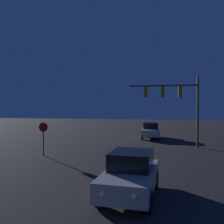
# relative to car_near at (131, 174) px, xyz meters

# --- Properties ---
(car_near) EXTENTS (1.98, 4.09, 1.62)m
(car_near) POSITION_rel_car_near_xyz_m (0.00, 0.00, 0.00)
(car_near) COLOR #99999E
(car_near) RESTS_ON ground_plane
(car_far) EXTENTS (1.91, 4.06, 1.62)m
(car_far) POSITION_rel_car_near_xyz_m (0.07, 16.81, 0.00)
(car_far) COLOR beige
(car_far) RESTS_ON ground_plane
(traffic_signal_mast) EXTENTS (5.54, 0.30, 5.65)m
(traffic_signal_mast) POSITION_rel_car_near_xyz_m (2.28, 11.63, 3.10)
(traffic_signal_mast) COLOR brown
(traffic_signal_mast) RESTS_ON ground_plane
(stop_sign) EXTENTS (0.63, 0.07, 2.22)m
(stop_sign) POSITION_rel_car_near_xyz_m (-6.58, 6.32, 0.71)
(stop_sign) COLOR brown
(stop_sign) RESTS_ON ground_plane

